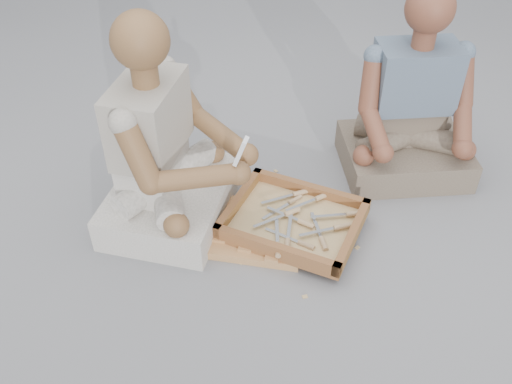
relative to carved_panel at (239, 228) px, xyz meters
The scene contains 29 objects.
ground 0.26m from the carved_panel, 50.99° to the right, with size 60.00×60.00×0.00m, color gray.
carved_panel is the anchor object (origin of this frame).
tool_tray 0.23m from the carved_panel, 26.57° to the left, with size 0.55×0.45×0.07m.
chisel_0 0.25m from the carved_panel, 53.85° to the left, with size 0.10×0.21×0.02m.
chisel_1 0.29m from the carved_panel, ahead, with size 0.22×0.03×0.02m.
chisel_2 0.46m from the carved_panel, 29.67° to the left, with size 0.19×0.14×0.02m.
chisel_3 0.29m from the carved_panel, 59.60° to the left, with size 0.16×0.18×0.02m.
chisel_4 0.36m from the carved_panel, 46.87° to the left, with size 0.13×0.19×0.02m.
chisel_5 0.24m from the carved_panel, ahead, with size 0.09×0.21×0.02m.
chisel_6 0.23m from the carved_panel, 18.65° to the right, with size 0.12×0.20×0.02m.
chisel_7 0.21m from the carved_panel, 34.11° to the left, with size 0.14×0.19×0.02m.
chisel_8 0.41m from the carved_panel, 18.47° to the left, with size 0.17×0.16×0.02m.
chisel_9 0.26m from the carved_panel, 22.56° to the left, with size 0.22×0.04×0.02m.
chisel_10 0.36m from the carved_panel, ahead, with size 0.15×0.19×0.02m.
wood_chip_0 0.22m from the carved_panel, 98.48° to the left, with size 0.02×0.01×0.00m, color tan.
wood_chip_1 0.33m from the carved_panel, 48.14° to the left, with size 0.02×0.01×0.00m, color tan.
wood_chip_2 0.44m from the carved_panel, 95.09° to the left, with size 0.02×0.01×0.00m, color tan.
wood_chip_3 0.49m from the carved_panel, 15.54° to the left, with size 0.02×0.01×0.00m, color tan.
wood_chip_4 0.33m from the carved_panel, 72.85° to the left, with size 0.02×0.01×0.00m, color tan.
wood_chip_5 0.18m from the carved_panel, 59.45° to the right, with size 0.02×0.01×0.00m, color tan.
wood_chip_6 0.37m from the carved_panel, 72.73° to the left, with size 0.02×0.01×0.00m, color tan.
wood_chip_7 0.43m from the carved_panel, 27.44° to the right, with size 0.02×0.01×0.00m, color tan.
wood_chip_8 0.18m from the carved_panel, ahead, with size 0.02×0.01×0.00m, color tan.
wood_chip_9 0.45m from the carved_panel, 48.84° to the left, with size 0.02×0.01×0.00m, color tan.
wood_chip_10 0.10m from the carved_panel, 66.74° to the left, with size 0.02×0.01×0.00m, color tan.
wood_chip_11 0.39m from the carved_panel, 16.84° to the left, with size 0.02×0.01×0.00m, color tan.
craftsman 0.43m from the carved_panel, behind, with size 0.66×0.67×0.91m.
companion 0.93m from the carved_panel, 57.41° to the left, with size 0.71×0.67×0.87m.
mobile_phone 0.42m from the carved_panel, 37.10° to the right, with size 0.06×0.06×0.12m.
Camera 1 is at (0.68, -1.30, 1.68)m, focal length 40.00 mm.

